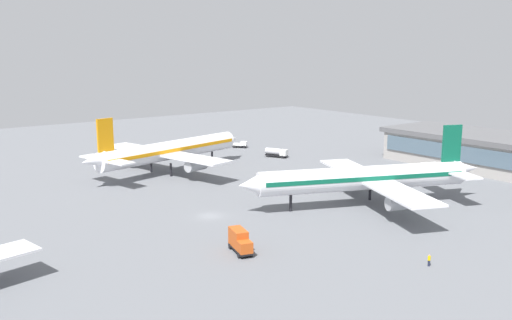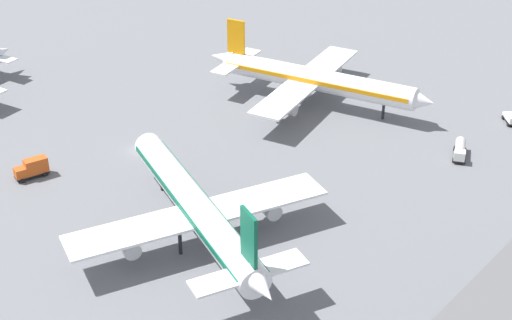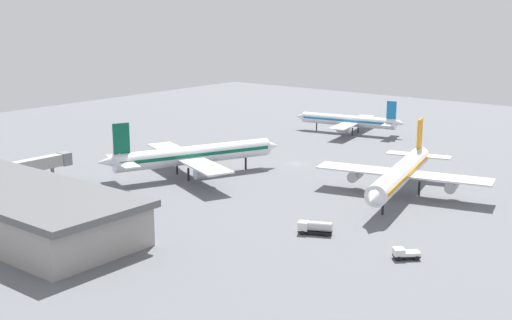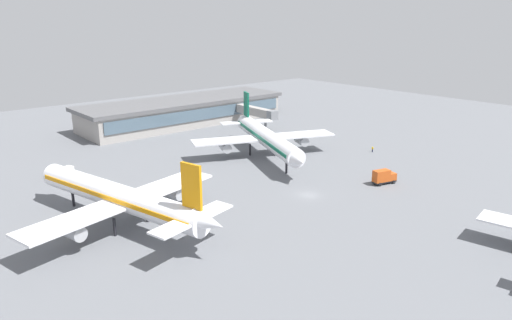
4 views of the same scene
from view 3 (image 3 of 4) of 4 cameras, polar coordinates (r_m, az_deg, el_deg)
name	(u,v)px [view 3 (image 3 of 4)]	position (r m, az deg, el deg)	size (l,w,h in m)	color
ground	(296,164)	(180.73, 3.41, -0.32)	(288.00, 288.00, 0.00)	slate
airplane_at_gate	(193,155)	(166.69, -5.43, 0.43)	(38.61, 46.71, 14.94)	white
airplane_taxiing	(349,121)	(225.17, 7.96, 3.33)	(38.47, 31.21, 11.76)	white
airplane_distant	(401,173)	(151.59, 12.25, -1.09)	(39.33, 48.29, 14.85)	white
catering_truck	(258,146)	(195.74, 0.18, 1.24)	(5.90, 3.39, 3.30)	black
fuel_truck	(315,227)	(125.32, 5.07, -5.72)	(6.50, 4.45, 2.50)	black
pushback_tractor	(405,253)	(115.94, 12.56, -7.77)	(4.52, 4.38, 1.90)	black
ground_crew_worker	(167,149)	(196.43, -7.60, 0.92)	(0.40, 0.58, 1.67)	#1E2338
jet_bridge	(36,165)	(165.36, -18.25, -0.38)	(3.25, 19.24, 6.74)	#9E9993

